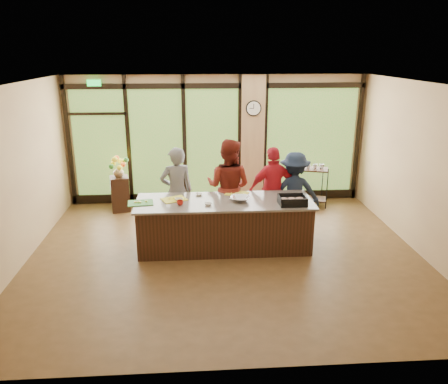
{
  "coord_description": "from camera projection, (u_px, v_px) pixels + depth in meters",
  "views": [
    {
      "loc": [
        -0.52,
        -7.15,
        3.52
      ],
      "look_at": [
        0.0,
        0.4,
        1.05
      ],
      "focal_mm": 35.0,
      "sensor_mm": 36.0,
      "label": 1
    }
  ],
  "objects": [
    {
      "name": "cook_midleft",
      "position": [
        228.0,
        187.0,
        8.6
      ],
      "size": [
        1.14,
        1.04,
        1.91
      ],
      "primitive_type": "imported",
      "rotation": [
        0.0,
        0.0,
        2.71
      ],
      "color": "maroon",
      "rests_on": "floor"
    },
    {
      "name": "floor",
      "position": [
        225.0,
        254.0,
        7.9
      ],
      "size": [
        7.0,
        7.0,
        0.0
      ],
      "primitive_type": "plane",
      "color": "#4E361B",
      "rests_on": "ground"
    },
    {
      "name": "bar_cart",
      "position": [
        310.0,
        181.0,
        10.14
      ],
      "size": [
        0.84,
        0.62,
        1.02
      ],
      "rotation": [
        0.0,
        0.0,
        -0.28
      ],
      "color": "#321910",
      "rests_on": "floor"
    },
    {
      "name": "cutting_board_center",
      "position": [
        174.0,
        199.0,
        7.96
      ],
      "size": [
        0.52,
        0.47,
        0.01
      ],
      "primitive_type": "cube",
      "rotation": [
        0.0,
        0.0,
        0.42
      ],
      "color": "yellow",
      "rests_on": "countertop"
    },
    {
      "name": "flower_stand",
      "position": [
        120.0,
        194.0,
        9.94
      ],
      "size": [
        0.48,
        0.48,
        0.8
      ],
      "primitive_type": "cube",
      "rotation": [
        0.0,
        0.0,
        0.21
      ],
      "color": "#321910",
      "rests_on": "floor"
    },
    {
      "name": "mixing_bowl",
      "position": [
        240.0,
        199.0,
        7.87
      ],
      "size": [
        0.44,
        0.44,
        0.09
      ],
      "primitive_type": "imported",
      "rotation": [
        0.0,
        0.0,
        -0.3
      ],
      "color": "silver",
      "rests_on": "countertop"
    },
    {
      "name": "countertop",
      "position": [
        224.0,
        202.0,
        7.91
      ],
      "size": [
        3.2,
        1.1,
        0.04
      ],
      "primitive_type": "cube",
      "color": "slate",
      "rests_on": "island_base"
    },
    {
      "name": "cook_left",
      "position": [
        177.0,
        192.0,
        8.51
      ],
      "size": [
        0.73,
        0.57,
        1.77
      ],
      "primitive_type": "imported",
      "rotation": [
        0.0,
        0.0,
        3.38
      ],
      "color": "slate",
      "rests_on": "floor"
    },
    {
      "name": "prep_bowl_mid",
      "position": [
        208.0,
        204.0,
        7.67
      ],
      "size": [
        0.14,
        0.14,
        0.04
      ],
      "primitive_type": "imported",
      "rotation": [
        0.0,
        0.0,
        0.17
      ],
      "color": "white",
      "rests_on": "countertop"
    },
    {
      "name": "island_base",
      "position": [
        224.0,
        225.0,
        8.05
      ],
      "size": [
        3.1,
        1.0,
        0.88
      ],
      "primitive_type": "cube",
      "color": "#321910",
      "rests_on": "floor"
    },
    {
      "name": "cutting_board_left",
      "position": [
        141.0,
        203.0,
        7.77
      ],
      "size": [
        0.48,
        0.39,
        0.01
      ],
      "primitive_type": "cube",
      "rotation": [
        0.0,
        0.0,
        0.13
      ],
      "color": "#388831",
      "rests_on": "countertop"
    },
    {
      "name": "cook_midright",
      "position": [
        273.0,
        190.0,
        8.65
      ],
      "size": [
        1.08,
        0.61,
        1.74
      ],
      "primitive_type": "imported",
      "rotation": [
        0.0,
        0.0,
        3.33
      ],
      "color": "red",
      "rests_on": "floor"
    },
    {
      "name": "prep_bowl_far",
      "position": [
        199.0,
        194.0,
        8.2
      ],
      "size": [
        0.15,
        0.15,
        0.03
      ],
      "primitive_type": "imported",
      "rotation": [
        0.0,
        0.0,
        0.16
      ],
      "color": "white",
      "rests_on": "countertop"
    },
    {
      "name": "wall_clock",
      "position": [
        254.0,
        108.0,
        9.98
      ],
      "size": [
        0.36,
        0.04,
        0.36
      ],
      "color": "black",
      "rests_on": "window_wall"
    },
    {
      "name": "ceiling",
      "position": [
        226.0,
        84.0,
        6.97
      ],
      "size": [
        7.0,
        7.0,
        0.0
      ],
      "primitive_type": "plane",
      "rotation": [
        3.14,
        0.0,
        0.0
      ],
      "color": "silver",
      "rests_on": "back_wall"
    },
    {
      "name": "back_wall",
      "position": [
        216.0,
        140.0,
        10.28
      ],
      "size": [
        7.0,
        0.0,
        7.0
      ],
      "primitive_type": "plane",
      "rotation": [
        1.57,
        0.0,
        0.0
      ],
      "color": "tan",
      "rests_on": "floor"
    },
    {
      "name": "prep_bowl_near",
      "position": [
        179.0,
        200.0,
        7.88
      ],
      "size": [
        0.19,
        0.19,
        0.05
      ],
      "primitive_type": "imported",
      "rotation": [
        0.0,
        0.0,
        0.39
      ],
      "color": "white",
      "rests_on": "countertop"
    },
    {
      "name": "cutting_board_right",
      "position": [
        237.0,
        193.0,
        8.28
      ],
      "size": [
        0.5,
        0.44,
        0.01
      ],
      "primitive_type": "cube",
      "rotation": [
        0.0,
        0.0,
        -0.36
      ],
      "color": "yellow",
      "rests_on": "countertop"
    },
    {
      "name": "window_wall",
      "position": [
        223.0,
        145.0,
        10.28
      ],
      "size": [
        6.9,
        0.12,
        3.0
      ],
      "color": "tan",
      "rests_on": "floor"
    },
    {
      "name": "right_wall",
      "position": [
        424.0,
        171.0,
        7.66
      ],
      "size": [
        0.0,
        6.0,
        6.0
      ],
      "primitive_type": "plane",
      "rotation": [
        1.57,
        0.0,
        -1.57
      ],
      "color": "tan",
      "rests_on": "floor"
    },
    {
      "name": "roasting_pan",
      "position": [
        292.0,
        202.0,
        7.7
      ],
      "size": [
        0.49,
        0.38,
        0.08
      ],
      "primitive_type": "cube",
      "rotation": [
        0.0,
        0.0,
        0.03
      ],
      "color": "black",
      "rests_on": "countertop"
    },
    {
      "name": "red_ramekin",
      "position": [
        180.0,
        203.0,
        7.67
      ],
      "size": [
        0.12,
        0.12,
        0.09
      ],
      "primitive_type": "imported",
      "rotation": [
        0.0,
        0.0,
        0.05
      ],
      "color": "#A21910",
      "rests_on": "countertop"
    },
    {
      "name": "cook_right",
      "position": [
        294.0,
        192.0,
        8.73
      ],
      "size": [
        1.1,
        0.69,
        1.63
      ],
      "primitive_type": "imported",
      "rotation": [
        0.0,
        0.0,
        3.05
      ],
      "color": "#182235",
      "rests_on": "floor"
    },
    {
      "name": "flower_vase",
      "position": [
        118.0,
        171.0,
        9.78
      ],
      "size": [
        0.27,
        0.27,
        0.25
      ],
      "primitive_type": "imported",
      "rotation": [
        0.0,
        0.0,
        0.14
      ],
      "color": "olive",
      "rests_on": "flower_stand"
    },
    {
      "name": "left_wall",
      "position": [
        15.0,
        178.0,
        7.21
      ],
      "size": [
        0.0,
        6.0,
        6.0
      ],
      "primitive_type": "plane",
      "rotation": [
        1.57,
        0.0,
        1.57
      ],
      "color": "tan",
      "rests_on": "floor"
    }
  ]
}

